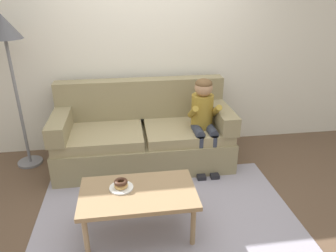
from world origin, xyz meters
TOP-DOWN VIEW (x-y plane):
  - ground at (0.00, 0.00)m, footprint 10.00×10.00m
  - wall_back at (0.00, 1.40)m, footprint 8.00×0.10m
  - area_rug at (0.00, -0.25)m, footprint 2.49×1.63m
  - couch at (-0.13, 0.85)m, footprint 2.12×0.90m
  - coffee_table at (-0.27, -0.42)m, footprint 1.01×0.58m
  - person_child at (0.57, 0.64)m, footprint 0.34×0.58m
  - plate at (-0.41, -0.36)m, footprint 0.21×0.21m
  - donut at (-0.41, -0.36)m, footprint 0.17×0.17m
  - donut_second at (-0.41, -0.36)m, footprint 0.17×0.17m
  - toy_controller at (-0.57, 0.05)m, footprint 0.23×0.09m
  - floor_lamp at (-1.58, 1.00)m, footprint 0.38×0.38m

SIDE VIEW (x-z plane):
  - ground at x=0.00m, z-range 0.00..0.00m
  - area_rug at x=0.00m, z-range 0.00..0.01m
  - toy_controller at x=-0.57m, z-range 0.00..0.05m
  - couch at x=-0.13m, z-range -0.15..0.85m
  - coffee_table at x=-0.27m, z-range 0.17..0.61m
  - plate at x=-0.41m, z-range 0.44..0.45m
  - donut at x=-0.41m, z-range 0.45..0.49m
  - donut_second at x=-0.41m, z-range 0.49..0.52m
  - person_child at x=0.57m, z-range 0.12..1.22m
  - wall_back at x=0.00m, z-range 0.00..2.80m
  - floor_lamp at x=-1.58m, z-range 0.62..2.43m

